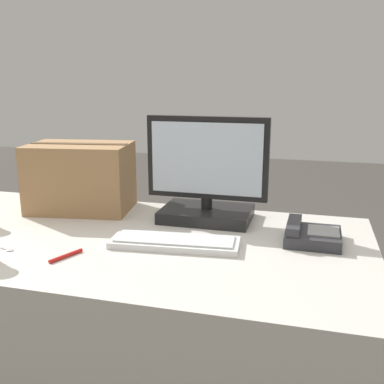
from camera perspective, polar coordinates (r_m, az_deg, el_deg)
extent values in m
cube|color=beige|center=(1.80, -9.25, -16.75)|extent=(1.80, 0.90, 0.74)
cube|color=black|center=(1.79, 1.86, -2.79)|extent=(0.35, 0.24, 0.05)
cylinder|color=black|center=(1.78, 1.87, -1.43)|extent=(0.04, 0.04, 0.04)
cube|color=black|center=(1.74, 1.92, 4.33)|extent=(0.48, 0.03, 0.32)
cube|color=silver|center=(1.72, 1.79, 4.24)|extent=(0.43, 0.01, 0.28)
cube|color=silver|center=(1.52, -2.20, -6.46)|extent=(0.44, 0.18, 0.02)
cube|color=silver|center=(1.51, -2.21, -5.96)|extent=(0.41, 0.15, 0.01)
cube|color=#2D2D33|center=(1.60, 15.09, -5.50)|extent=(0.19, 0.19, 0.04)
cube|color=#2D2D33|center=(1.59, 12.82, -4.15)|extent=(0.05, 0.18, 0.03)
cube|color=gray|center=(1.59, 16.35, -4.80)|extent=(0.11, 0.12, 0.01)
ellipsoid|color=silver|center=(1.60, -22.15, -6.84)|extent=(0.03, 0.03, 0.00)
cube|color=#9E754C|center=(1.96, -13.96, 1.84)|extent=(0.45, 0.33, 0.28)
cube|color=brown|center=(1.93, -14.21, 5.98)|extent=(0.41, 0.10, 0.00)
cylinder|color=red|center=(1.48, -15.71, -7.80)|extent=(0.06, 0.12, 0.01)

